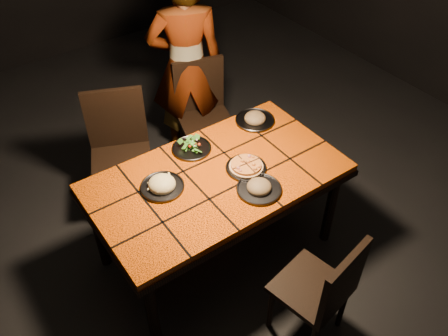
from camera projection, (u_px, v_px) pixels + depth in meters
room_shell at (216, 71)px, 2.49m from camera, size 6.04×7.04×3.08m
dining_table at (217, 184)px, 3.05m from camera, size 1.62×0.92×0.75m
chair_near at (324, 288)px, 2.68m from camera, size 0.46×0.46×0.86m
chair_far_left at (120, 145)px, 3.52m from camera, size 0.58×0.58×0.97m
chair_far_right at (203, 109)px, 3.91m from camera, size 0.52×0.52×0.93m
diner at (186, 67)px, 3.82m from camera, size 0.72×0.62×1.68m
plate_pizza at (246, 167)px, 3.03m from camera, size 0.26×0.26×0.04m
plate_pasta at (162, 185)px, 2.90m from camera, size 0.27×0.27×0.09m
plate_salad at (191, 146)px, 3.17m from camera, size 0.27×0.27×0.07m
plate_mushroom_a at (259, 187)px, 2.88m from camera, size 0.28×0.28×0.09m
plate_mushroom_b at (255, 118)px, 3.40m from camera, size 0.29×0.29×0.09m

